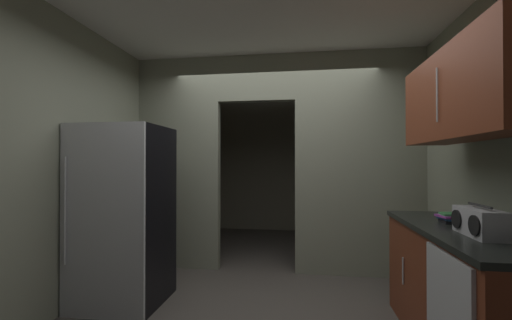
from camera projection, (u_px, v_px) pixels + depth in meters
name	position (u px, v px, depth m)	size (l,w,h in m)	color
ground	(262.00, 320.00, 2.76)	(20.00, 20.00, 0.00)	#47423D
kitchen_overhead_slab	(267.00, 22.00, 3.16)	(3.99, 6.54, 0.06)	silver
kitchen_partition	(279.00, 157.00, 4.02)	(3.59, 0.12, 2.73)	gray
adjoining_room_shell	(283.00, 163.00, 5.80)	(3.59, 2.57, 2.73)	gray
kitchen_flank_left	(11.00, 163.00, 2.42)	(0.10, 3.77, 2.73)	gray
refrigerator	(124.00, 214.00, 3.12)	(0.79, 0.74, 1.72)	black
lower_cabinet_run	(466.00, 293.00, 2.23)	(0.64, 1.62, 0.90)	maroon
upper_cabinet_counterside	(465.00, 94.00, 2.24)	(0.36, 1.46, 0.64)	maroon
boombox	(479.00, 222.00, 2.00)	(0.17, 0.37, 0.20)	#B2B2B7
book_stack	(449.00, 218.00, 2.43)	(0.15, 0.18, 0.08)	black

